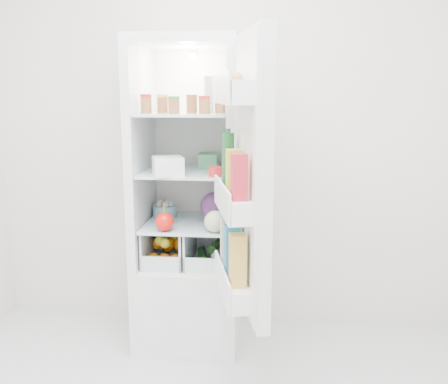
# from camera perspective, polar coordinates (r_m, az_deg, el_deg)

# --- Properties ---
(room_walls) EXTENTS (3.02, 3.02, 2.61)m
(room_walls) POSITION_cam_1_polar(r_m,az_deg,el_deg) (1.67, -4.66, 14.35)
(room_walls) COLOR silver
(room_walls) RESTS_ON ground
(refrigerator) EXTENTS (0.60, 0.60, 1.80)m
(refrigerator) POSITION_cam_1_polar(r_m,az_deg,el_deg) (3.05, -3.87, -4.58)
(refrigerator) COLOR silver
(refrigerator) RESTS_ON ground
(shelf_low) EXTENTS (0.49, 0.53, 0.01)m
(shelf_low) POSITION_cam_1_polar(r_m,az_deg,el_deg) (2.97, -4.09, -3.52)
(shelf_low) COLOR silver
(shelf_low) RESTS_ON refrigerator
(shelf_mid) EXTENTS (0.49, 0.53, 0.02)m
(shelf_mid) POSITION_cam_1_polar(r_m,az_deg,el_deg) (2.91, -4.17, 2.39)
(shelf_mid) COLOR silver
(shelf_mid) RESTS_ON refrigerator
(shelf_top) EXTENTS (0.49, 0.53, 0.02)m
(shelf_top) POSITION_cam_1_polar(r_m,az_deg,el_deg) (2.87, -4.27, 8.91)
(shelf_top) COLOR silver
(shelf_top) RESTS_ON refrigerator
(crisper_left) EXTENTS (0.23, 0.46, 0.22)m
(crisper_left) POSITION_cam_1_polar(r_m,az_deg,el_deg) (3.03, -6.35, -5.83)
(crisper_left) COLOR silver
(crisper_left) RESTS_ON refrigerator
(crisper_right) EXTENTS (0.23, 0.46, 0.22)m
(crisper_right) POSITION_cam_1_polar(r_m,az_deg,el_deg) (2.99, -1.73, -6.00)
(crisper_right) COLOR silver
(crisper_right) RESTS_ON refrigerator
(condiment_jars) EXTENTS (0.46, 0.16, 0.08)m
(condiment_jars) POSITION_cam_1_polar(r_m,az_deg,el_deg) (2.76, -4.69, 9.84)
(condiment_jars) COLOR #B21919
(condiment_jars) RESTS_ON shelf_top
(squeeze_bottle) EXTENTS (0.08, 0.08, 0.20)m
(squeeze_bottle) POSITION_cam_1_polar(r_m,az_deg,el_deg) (2.84, -1.76, 11.07)
(squeeze_bottle) COLOR silver
(squeeze_bottle) RESTS_ON shelf_top
(tub_white) EXTENTS (0.20, 0.20, 0.10)m
(tub_white) POSITION_cam_1_polar(r_m,az_deg,el_deg) (2.72, -6.44, 2.96)
(tub_white) COLOR white
(tub_white) RESTS_ON shelf_mid
(tin_red) EXTENTS (0.09, 0.09, 0.05)m
(tin_red) POSITION_cam_1_polar(r_m,az_deg,el_deg) (2.67, -0.95, 2.37)
(tin_red) COLOR red
(tin_red) RESTS_ON shelf_mid
(tub_green) EXTENTS (0.12, 0.16, 0.09)m
(tub_green) POSITION_cam_1_polar(r_m,az_deg,el_deg) (2.97, -1.86, 3.62)
(tub_green) COLOR #419059
(tub_green) RESTS_ON shelf_mid
(red_cabbage) EXTENTS (0.17, 0.17, 0.17)m
(red_cabbage) POSITION_cam_1_polar(r_m,az_deg,el_deg) (2.96, -1.05, -1.68)
(red_cabbage) COLOR #5A1F52
(red_cabbage) RESTS_ON shelf_low
(bell_pepper) EXTENTS (0.10, 0.10, 0.10)m
(bell_pepper) POSITION_cam_1_polar(r_m,az_deg,el_deg) (2.77, -6.80, -3.40)
(bell_pepper) COLOR red
(bell_pepper) RESTS_ON shelf_low
(mushroom_bowl) EXTENTS (0.19, 0.19, 0.07)m
(mushroom_bowl) POSITION_cam_1_polar(r_m,az_deg,el_deg) (3.09, -6.78, -2.17)
(mushroom_bowl) COLOR #84B1C4
(mushroom_bowl) RESTS_ON shelf_low
(salad_bag) EXTENTS (0.12, 0.12, 0.12)m
(salad_bag) POSITION_cam_1_polar(r_m,az_deg,el_deg) (2.73, -1.02, -3.39)
(salad_bag) COLOR beige
(salad_bag) RESTS_ON shelf_low
(citrus_pile) EXTENTS (0.20, 0.31, 0.16)m
(citrus_pile) POSITION_cam_1_polar(r_m,az_deg,el_deg) (3.00, -6.56, -6.42)
(citrus_pile) COLOR orange
(citrus_pile) RESTS_ON refrigerator
(veg_pile) EXTENTS (0.16, 0.30, 0.10)m
(veg_pile) POSITION_cam_1_polar(r_m,az_deg,el_deg) (3.00, -1.63, -6.87)
(veg_pile) COLOR #1F4517
(veg_pile) RESTS_ON refrigerator
(fridge_door) EXTENTS (0.29, 0.60, 1.30)m
(fridge_door) POSITION_cam_1_polar(r_m,az_deg,el_deg) (2.30, 2.51, 1.12)
(fridge_door) COLOR silver
(fridge_door) RESTS_ON refrigerator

